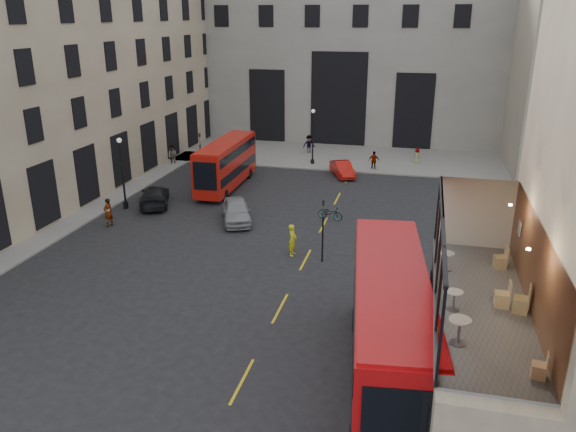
% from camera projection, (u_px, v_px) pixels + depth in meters
% --- Properties ---
extents(ground, '(140.00, 140.00, 0.00)m').
position_uv_depth(ground, '(291.00, 389.00, 21.70)').
color(ground, black).
rests_on(ground, ground).
extents(host_frontage, '(3.00, 11.00, 4.50)m').
position_uv_depth(host_frontage, '(473.00, 363.00, 19.49)').
color(host_frontage, '#C1AC90').
rests_on(host_frontage, ground).
extents(cafe_floor, '(3.00, 10.00, 0.10)m').
position_uv_depth(cafe_floor, '(481.00, 304.00, 18.71)').
color(cafe_floor, slate).
rests_on(cafe_floor, host_frontage).
extents(building_left, '(14.60, 50.60, 22.00)m').
position_uv_depth(building_left, '(5.00, 46.00, 42.14)').
color(building_left, '#C1AC90').
rests_on(building_left, ground).
extents(gateway, '(35.00, 10.60, 18.00)m').
position_uv_depth(gateway, '(347.00, 54.00, 63.51)').
color(gateway, '#9A968F').
rests_on(gateway, ground).
extents(pavement_far, '(40.00, 12.00, 0.12)m').
position_uv_depth(pavement_far, '(320.00, 155.00, 57.76)').
color(pavement_far, slate).
rests_on(pavement_far, ground).
extents(pavement_left, '(8.00, 48.00, 0.12)m').
position_uv_depth(pavement_left, '(14.00, 230.00, 37.55)').
color(pavement_left, slate).
rests_on(pavement_left, ground).
extents(traffic_light_near, '(0.16, 0.20, 3.80)m').
position_uv_depth(traffic_light_near, '(323.00, 223.00, 32.07)').
color(traffic_light_near, black).
rests_on(traffic_light_near, ground).
extents(traffic_light_far, '(0.16, 0.20, 3.80)m').
position_uv_depth(traffic_light_far, '(200.00, 149.00, 49.82)').
color(traffic_light_far, black).
rests_on(traffic_light_far, ground).
extents(street_lamp_a, '(0.36, 0.36, 5.33)m').
position_uv_depth(street_lamp_a, '(123.00, 177.00, 41.13)').
color(street_lamp_a, black).
rests_on(street_lamp_a, ground).
extents(street_lamp_b, '(0.36, 0.36, 5.33)m').
position_uv_depth(street_lamp_b, '(313.00, 140.00, 53.31)').
color(street_lamp_b, black).
rests_on(street_lamp_b, ground).
extents(bus_near, '(4.05, 12.01, 4.70)m').
position_uv_depth(bus_near, '(389.00, 323.00, 21.21)').
color(bus_near, '#AF0C0F').
rests_on(bus_near, ground).
extents(bus_far, '(2.37, 9.78, 3.89)m').
position_uv_depth(bus_far, '(226.00, 162.00, 46.28)').
color(bus_far, '#AD140C').
rests_on(bus_far, ground).
extents(car_a, '(3.47, 4.95, 1.56)m').
position_uv_depth(car_a, '(236.00, 211.00, 38.98)').
color(car_a, gray).
rests_on(car_a, ground).
extents(car_b, '(2.94, 4.25, 1.33)m').
position_uv_depth(car_b, '(342.00, 169.00, 50.04)').
color(car_b, '#B6120B').
rests_on(car_b, ground).
extents(car_c, '(3.80, 5.38, 1.45)m').
position_uv_depth(car_c, '(155.00, 196.00, 42.44)').
color(car_c, black).
rests_on(car_c, ground).
extents(bicycle, '(1.92, 1.07, 0.96)m').
position_uv_depth(bicycle, '(330.00, 213.00, 39.50)').
color(bicycle, gray).
rests_on(bicycle, ground).
extents(cyclist, '(0.48, 0.72, 1.95)m').
position_uv_depth(cyclist, '(292.00, 240.00, 33.47)').
color(cyclist, yellow).
rests_on(cyclist, ground).
extents(pedestrian_a, '(1.03, 0.86, 1.92)m').
position_uv_depth(pedestrian_a, '(172.00, 155.00, 53.65)').
color(pedestrian_a, gray).
rests_on(pedestrian_a, ground).
extents(pedestrian_b, '(1.44, 1.13, 1.96)m').
position_uv_depth(pedestrian_b, '(309.00, 145.00, 57.95)').
color(pedestrian_b, gray).
rests_on(pedestrian_b, ground).
extents(pedestrian_c, '(1.07, 0.48, 1.80)m').
position_uv_depth(pedestrian_c, '(374.00, 161.00, 51.85)').
color(pedestrian_c, gray).
rests_on(pedestrian_c, ground).
extents(pedestrian_d, '(0.87, 0.87, 1.52)m').
position_uv_depth(pedestrian_d, '(417.00, 156.00, 54.19)').
color(pedestrian_d, gray).
rests_on(pedestrian_d, ground).
extents(pedestrian_e, '(0.67, 0.83, 1.97)m').
position_uv_depth(pedestrian_e, '(108.00, 212.00, 38.08)').
color(pedestrian_e, gray).
rests_on(pedestrian_e, ground).
extents(cafe_table_near, '(0.64, 0.64, 0.80)m').
position_uv_depth(cafe_table_near, '(459.00, 327.00, 16.20)').
color(cafe_table_near, silver).
rests_on(cafe_table_near, cafe_floor).
extents(cafe_table_mid, '(0.53, 0.53, 0.67)m').
position_uv_depth(cafe_table_mid, '(454.00, 297.00, 18.10)').
color(cafe_table_mid, white).
rests_on(cafe_table_mid, cafe_floor).
extents(cafe_table_far, '(0.56, 0.56, 0.69)m').
position_uv_depth(cafe_table_far, '(447.00, 259.00, 20.94)').
color(cafe_table_far, beige).
rests_on(cafe_table_far, cafe_floor).
extents(cafe_chair_a, '(0.43, 0.43, 0.76)m').
position_uv_depth(cafe_chair_a, '(539.00, 370.00, 14.77)').
color(cafe_chair_a, '#DCAF7F').
rests_on(cafe_chair_a, cafe_floor).
extents(cafe_chair_b, '(0.55, 0.55, 0.96)m').
position_uv_depth(cafe_chair_b, '(521.00, 304.00, 18.01)').
color(cafe_chair_b, tan).
rests_on(cafe_chair_b, cafe_floor).
extents(cafe_chair_c, '(0.46, 0.46, 0.92)m').
position_uv_depth(cafe_chair_c, '(502.00, 299.00, 18.36)').
color(cafe_chair_c, '#DDBD7F').
rests_on(cafe_chair_c, cafe_floor).
extents(cafe_chair_d, '(0.51, 0.51, 0.89)m').
position_uv_depth(cafe_chair_d, '(501.00, 261.00, 21.17)').
color(cafe_chair_d, tan).
rests_on(cafe_chair_d, cafe_floor).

